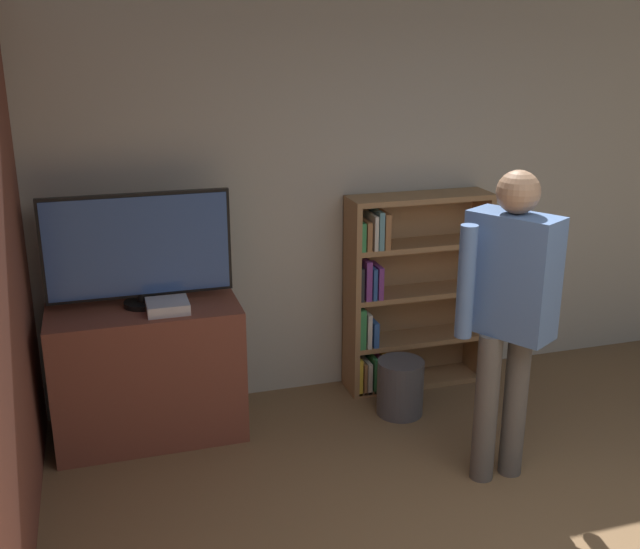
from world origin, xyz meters
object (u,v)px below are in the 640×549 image
at_px(television, 138,249).
at_px(bookshelf, 403,295).
at_px(game_console, 168,306).
at_px(waste_bin, 400,387).
at_px(person, 509,302).

relative_size(television, bookshelf, 0.79).
bearing_deg(bookshelf, television, -174.14).
xyz_separation_m(television, bookshelf, (1.76, 0.18, -0.53)).
xyz_separation_m(game_console, waste_bin, (1.45, -0.09, -0.69)).
bearing_deg(game_console, person, -28.61).
distance_m(bookshelf, person, 1.30).
bearing_deg(waste_bin, television, 171.76).
bearing_deg(person, waste_bin, 165.80).
bearing_deg(person, television, -150.47).
distance_m(game_console, waste_bin, 1.61).
xyz_separation_m(television, person, (1.82, -1.06, -0.15)).
relative_size(game_console, bookshelf, 0.18).
xyz_separation_m(game_console, person, (1.69, -0.92, 0.17)).
relative_size(television, game_console, 4.46).
bearing_deg(television, waste_bin, -8.24).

